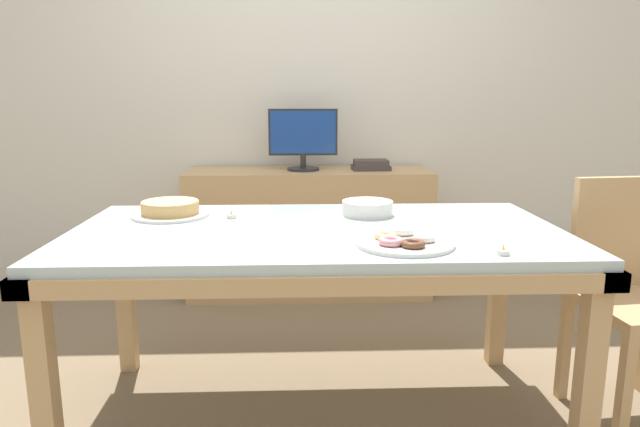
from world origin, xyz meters
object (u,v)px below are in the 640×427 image
computer_monitor (303,140)px  tealight_left_edge (503,252)px  plate_stack (367,208)px  tealight_right_edge (364,205)px  cake_chocolate_round (170,209)px  book_stack (371,165)px  chair (632,286)px  pastry_platter (404,241)px  tealight_near_front (231,216)px

computer_monitor → tealight_left_edge: computer_monitor is taller
plate_stack → tealight_right_edge: bearing=88.5°
cake_chocolate_round → tealight_right_edge: bearing=10.8°
book_stack → plate_stack: 1.24m
chair → book_stack: chair is taller
pastry_platter → tealight_right_edge: (-0.06, 0.65, -0.00)m
pastry_platter → plate_stack: plate_stack is taller
tealight_right_edge → tealight_near_front: 0.60m
plate_stack → cake_chocolate_round: bearing=179.4°
tealight_right_edge → tealight_left_edge: same height
cake_chocolate_round → plate_stack: size_ratio=1.49×
cake_chocolate_round → tealight_left_edge: cake_chocolate_round is taller
chair → cake_chocolate_round: bearing=172.7°
cake_chocolate_round → chair: bearing=-7.3°
tealight_near_front → pastry_platter: bearing=-35.9°
book_stack → tealight_left_edge: size_ratio=6.02×
chair → cake_chocolate_round: size_ratio=3.00×
computer_monitor → cake_chocolate_round: 1.35m
cake_chocolate_round → pastry_platter: bearing=-29.6°
computer_monitor → tealight_near_front: computer_monitor is taller
cake_chocolate_round → tealight_left_edge: 1.32m
book_stack → cake_chocolate_round: 1.57m
plate_stack → tealight_near_front: size_ratio=5.25×
pastry_platter → tealight_near_front: size_ratio=8.23×
tealight_near_front → tealight_left_edge: bearing=-32.5°
chair → tealight_left_edge: (-0.67, -0.39, 0.26)m
tealight_near_front → computer_monitor: bearing=76.5°
book_stack → pastry_platter: size_ratio=0.73×
computer_monitor → tealight_right_edge: bearing=-76.4°
computer_monitor → book_stack: computer_monitor is taller
chair → tealight_left_edge: 0.82m
tealight_right_edge → tealight_left_edge: (0.35, -0.78, 0.00)m
chair → plate_stack: chair is taller
cake_chocolate_round → tealight_left_edge: (1.16, -0.63, -0.02)m
plate_stack → tealight_right_edge: (0.00, 0.16, -0.02)m
plate_stack → tealight_near_front: plate_stack is taller
tealight_left_edge → plate_stack: bearing=119.6°
computer_monitor → tealight_right_edge: computer_monitor is taller
tealight_near_front → cake_chocolate_round: bearing=169.3°
book_stack → pastry_platter: 1.72m
plate_stack → tealight_left_edge: size_ratio=5.25×
book_stack → computer_monitor: bearing=-179.8°
chair → tealight_near_front: size_ratio=23.50×
computer_monitor → cake_chocolate_round: bearing=-114.5°
tealight_right_edge → tealight_near_front: size_ratio=1.00×
chair → tealight_left_edge: size_ratio=23.50×
pastry_platter → plate_stack: (-0.06, 0.49, 0.02)m
cake_chocolate_round → tealight_near_front: 0.26m
plate_stack → tealight_left_edge: 0.71m
computer_monitor → pastry_platter: size_ratio=1.29×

